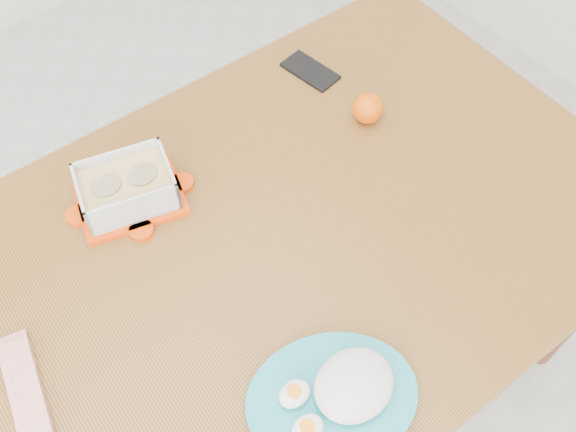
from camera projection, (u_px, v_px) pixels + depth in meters
ground at (214, 369)px, 1.85m from camera, size 3.50×3.50×0.00m
dining_table at (288, 256)px, 1.29m from camera, size 1.41×0.98×0.75m
food_container at (127, 188)px, 1.23m from camera, size 0.24×0.21×0.09m
orange_fruit at (368, 108)px, 1.36m from camera, size 0.07×0.07×0.07m
rice_plate at (339, 393)px, 1.02m from camera, size 0.37×0.37×0.08m
candy_bar at (27, 397)px, 1.04m from camera, size 0.10×0.21×0.02m
smartphone at (310, 71)px, 1.46m from camera, size 0.08×0.14×0.01m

